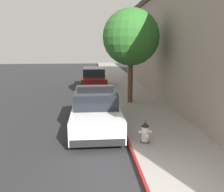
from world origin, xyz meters
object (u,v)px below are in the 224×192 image
object	(u,v)px
police_cruiser	(96,110)
fire_hydrant	(145,133)
street_tree	(131,37)
parked_car_silver_ahead	(94,78)

from	to	relation	value
police_cruiser	fire_hydrant	xyz separation A→B (m)	(1.59, -2.09, -0.26)
street_tree	police_cruiser	bearing A→B (deg)	-118.24
police_cruiser	parked_car_silver_ahead	size ratio (longest dim) A/B	1.00
police_cruiser	fire_hydrant	distance (m)	2.64
police_cruiser	parked_car_silver_ahead	bearing A→B (deg)	89.60
fire_hydrant	parked_car_silver_ahead	bearing A→B (deg)	97.45
police_cruiser	parked_car_silver_ahead	distance (m)	9.57
parked_car_silver_ahead	street_tree	world-z (taller)	street_tree
fire_hydrant	street_tree	distance (m)	6.72
police_cruiser	street_tree	size ratio (longest dim) A/B	0.94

